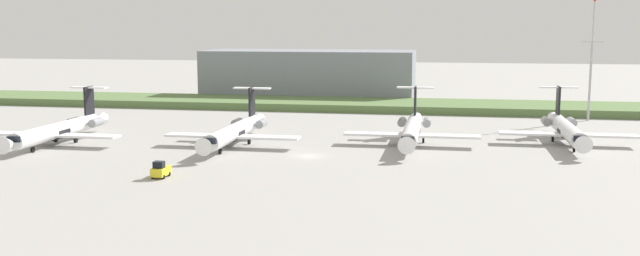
% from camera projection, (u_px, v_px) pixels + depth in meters
% --- Properties ---
extents(ground_plane, '(500.00, 500.00, 0.00)m').
position_uv_depth(ground_plane, '(338.00, 128.00, 137.17)').
color(ground_plane, '#9E9B96').
extents(grass_berm, '(320.00, 20.00, 1.82)m').
position_uv_depth(grass_berm, '(360.00, 105.00, 169.71)').
color(grass_berm, '#597542').
rests_on(grass_berm, ground).
extents(regional_jet_nearest, '(22.81, 31.00, 9.00)m').
position_uv_depth(regional_jet_nearest, '(59.00, 129.00, 118.48)').
color(regional_jet_nearest, white).
rests_on(regional_jet_nearest, ground).
extents(regional_jet_second, '(22.81, 31.00, 9.00)m').
position_uv_depth(regional_jet_second, '(235.00, 131.00, 117.01)').
color(regional_jet_second, white).
rests_on(regional_jet_second, ground).
extents(regional_jet_third, '(22.81, 31.00, 9.00)m').
position_uv_depth(regional_jet_third, '(412.00, 130.00, 118.33)').
color(regional_jet_third, white).
rests_on(regional_jet_third, ground).
extents(regional_jet_fourth, '(22.81, 31.00, 9.00)m').
position_uv_depth(regional_jet_fourth, '(566.00, 129.00, 118.93)').
color(regional_jet_fourth, white).
rests_on(regional_jet_fourth, ground).
extents(antenna_mast, '(4.40, 0.50, 25.60)m').
position_uv_depth(antenna_mast, '(591.00, 71.00, 146.80)').
color(antenna_mast, '#B2B2B7').
rests_on(antenna_mast, ground).
extents(distant_hangar, '(57.28, 21.00, 13.30)m').
position_uv_depth(distant_hangar, '(310.00, 75.00, 191.42)').
color(distant_hangar, gray).
rests_on(distant_hangar, ground).
extents(baggage_tug, '(1.72, 3.20, 2.30)m').
position_uv_depth(baggage_tug, '(161.00, 170.00, 92.65)').
color(baggage_tug, yellow).
rests_on(baggage_tug, ground).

